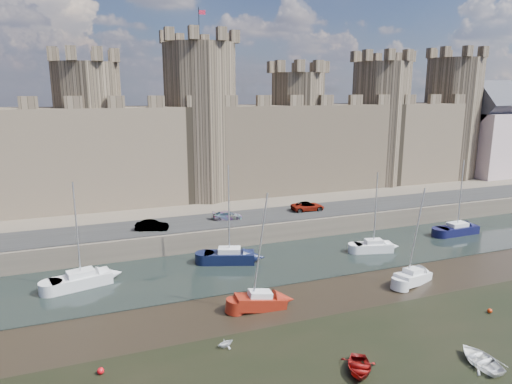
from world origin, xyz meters
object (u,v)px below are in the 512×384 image
car_3 (308,206)px  sailboat_2 (373,246)px  sailboat_1 (229,256)px  sailboat_4 (260,301)px  sailboat_5 (413,276)px  car_2 (227,215)px  sailboat_0 (81,279)px  sailboat_3 (457,229)px  car_1 (152,226)px

car_3 → sailboat_2: size_ratio=0.48×
sailboat_1 → sailboat_2: (17.04, -2.59, -0.07)m
sailboat_2 → sailboat_4: (-17.73, -8.65, -0.02)m
sailboat_1 → sailboat_5: size_ratio=1.13×
sailboat_1 → sailboat_2: bearing=10.6°
car_2 → sailboat_0: bearing=126.8°
sailboat_3 → sailboat_5: 19.24m
sailboat_3 → sailboat_5: size_ratio=1.02×
car_1 → sailboat_0: bearing=153.2°
sailboat_5 → sailboat_0: bearing=140.8°
car_1 → sailboat_2: bearing=-93.5°
sailboat_0 → sailboat_2: bearing=-16.6°
sailboat_2 → sailboat_5: 9.03m
sailboat_5 → sailboat_3: bearing=13.6°
sailboat_5 → sailboat_2: bearing=60.0°
sailboat_0 → sailboat_4: 17.99m
sailboat_5 → car_2: bearing=102.9°
sailboat_0 → sailboat_3: bearing=-13.4°
sailboat_0 → car_1: bearing=31.4°
sailboat_4 → car_3: bearing=57.3°
car_1 → car_3: (21.47, 1.70, 0.01)m
car_1 → car_2: 9.87m
sailboat_2 → sailboat_3: (14.43, 1.85, -0.01)m
sailboat_1 → sailboat_4: size_ratio=1.05×
car_2 → car_3: size_ratio=0.81×
car_1 → car_2: car_1 is taller
car_2 → sailboat_0: size_ratio=0.36×
sailboat_2 → car_3: bearing=117.8°
car_3 → sailboat_1: (-14.09, -8.81, -2.29)m
car_2 → sailboat_2: bearing=-118.6°
sailboat_1 → car_3: bearing=51.3°
sailboat_2 → sailboat_5: (-1.52, -8.90, -0.07)m
sailboat_1 → sailboat_5: 19.32m
car_2 → sailboat_2: 18.56m
sailboat_1 → sailboat_2: size_ratio=1.15×
sailboat_0 → car_3: bearing=4.6°
car_1 → sailboat_5: bearing=-110.9°
sailboat_2 → sailboat_4: bearing=-140.7°
sailboat_2 → sailboat_4: size_ratio=0.91×
sailboat_5 → sailboat_1: bearing=123.2°
car_1 → sailboat_4: size_ratio=0.37×
car_3 → sailboat_5: bearing=-173.0°
car_3 → sailboat_3: 19.98m
sailboat_4 → car_2: bearing=84.8°
sailboat_2 → sailboat_5: sailboat_5 is taller
car_1 → sailboat_4: bearing=-141.8°
car_3 → sailboat_3: size_ratio=0.47×
car_3 → sailboat_0: sailboat_0 is taller
sailboat_1 → sailboat_2: sailboat_1 is taller
car_2 → sailboat_0: sailboat_0 is taller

